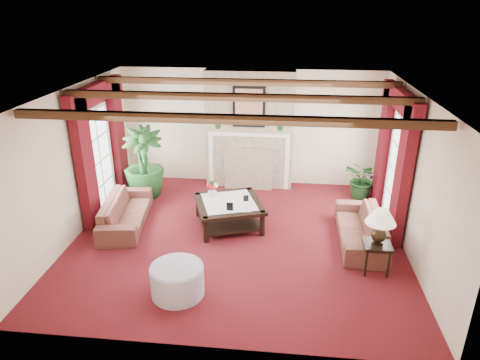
# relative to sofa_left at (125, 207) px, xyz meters

# --- Properties ---
(floor) EXTENTS (6.00, 6.00, 0.00)m
(floor) POSITION_rel_sofa_left_xyz_m (2.24, -0.31, -0.37)
(floor) COLOR #500E0F
(floor) RESTS_ON ground
(ceiling) EXTENTS (6.00, 6.00, 0.00)m
(ceiling) POSITION_rel_sofa_left_xyz_m (2.24, -0.31, 2.33)
(ceiling) COLOR white
(ceiling) RESTS_ON floor
(back_wall) EXTENTS (6.00, 0.02, 2.70)m
(back_wall) POSITION_rel_sofa_left_xyz_m (2.24, 2.44, 0.98)
(back_wall) COLOR beige
(back_wall) RESTS_ON ground
(left_wall) EXTENTS (0.02, 5.50, 2.70)m
(left_wall) POSITION_rel_sofa_left_xyz_m (-0.76, -0.31, 0.98)
(left_wall) COLOR beige
(left_wall) RESTS_ON ground
(right_wall) EXTENTS (0.02, 5.50, 2.70)m
(right_wall) POSITION_rel_sofa_left_xyz_m (5.24, -0.31, 0.98)
(right_wall) COLOR beige
(right_wall) RESTS_ON ground
(ceiling_beams) EXTENTS (6.00, 3.00, 0.12)m
(ceiling_beams) POSITION_rel_sofa_left_xyz_m (2.24, -0.31, 2.27)
(ceiling_beams) COLOR #3E2413
(ceiling_beams) RESTS_ON ceiling
(fireplace) EXTENTS (2.00, 0.52, 2.70)m
(fireplace) POSITION_rel_sofa_left_xyz_m (2.24, 2.24, 2.33)
(fireplace) COLOR tan
(fireplace) RESTS_ON ground
(french_door_left) EXTENTS (0.10, 1.10, 2.16)m
(french_door_left) POSITION_rel_sofa_left_xyz_m (-0.73, 0.69, 1.76)
(french_door_left) COLOR white
(french_door_left) RESTS_ON ground
(french_door_right) EXTENTS (0.10, 1.10, 2.16)m
(french_door_right) POSITION_rel_sofa_left_xyz_m (5.21, 0.69, 1.76)
(french_door_right) COLOR white
(french_door_right) RESTS_ON ground
(curtains_left) EXTENTS (0.20, 2.40, 2.55)m
(curtains_left) POSITION_rel_sofa_left_xyz_m (-0.62, 0.69, 2.18)
(curtains_left) COLOR #500A14
(curtains_left) RESTS_ON ground
(curtains_right) EXTENTS (0.20, 2.40, 2.55)m
(curtains_right) POSITION_rel_sofa_left_xyz_m (5.10, 0.69, 2.18)
(curtains_right) COLOR #500A14
(curtains_right) RESTS_ON ground
(sofa_left) EXTENTS (2.04, 1.07, 0.74)m
(sofa_left) POSITION_rel_sofa_left_xyz_m (0.00, 0.00, 0.00)
(sofa_left) COLOR #350E16
(sofa_left) RESTS_ON ground
(sofa_right) EXTENTS (1.92, 0.60, 0.74)m
(sofa_right) POSITION_rel_sofa_left_xyz_m (4.48, -0.18, 0.00)
(sofa_right) COLOR #350E16
(sofa_right) RESTS_ON ground
(potted_palm) EXTENTS (1.80, 2.10, 0.89)m
(potted_palm) POSITION_rel_sofa_left_xyz_m (-0.03, 1.34, 0.07)
(potted_palm) COLOR black
(potted_palm) RESTS_ON ground
(small_plant) EXTENTS (1.62, 1.62, 0.67)m
(small_plant) POSITION_rel_sofa_left_xyz_m (4.81, 1.74, -0.03)
(small_plant) COLOR black
(small_plant) RESTS_ON ground
(coffee_table) EXTENTS (1.55, 1.55, 0.50)m
(coffee_table) POSITION_rel_sofa_left_xyz_m (2.02, 0.17, -0.12)
(coffee_table) COLOR black
(coffee_table) RESTS_ON ground
(side_table) EXTENTS (0.50, 0.50, 0.52)m
(side_table) POSITION_rel_sofa_left_xyz_m (4.58, -1.10, -0.11)
(side_table) COLOR black
(side_table) RESTS_ON ground
(ottoman) EXTENTS (0.80, 0.80, 0.47)m
(ottoman) POSITION_rel_sofa_left_xyz_m (1.53, -2.03, -0.14)
(ottoman) COLOR #B2AAC0
(ottoman) RESTS_ON ground
(table_lamp) EXTENTS (0.48, 0.48, 0.61)m
(table_lamp) POSITION_rel_sofa_left_xyz_m (4.58, -1.10, 0.45)
(table_lamp) COLOR black
(table_lamp) RESTS_ON side_table
(flower_vase) EXTENTS (0.24, 0.25, 0.17)m
(flower_vase) POSITION_rel_sofa_left_xyz_m (1.66, 0.43, 0.22)
(flower_vase) COLOR silver
(flower_vase) RESTS_ON coffee_table
(book) EXTENTS (0.23, 0.06, 0.31)m
(book) POSITION_rel_sofa_left_xyz_m (2.25, -0.10, 0.29)
(book) COLOR black
(book) RESTS_ON coffee_table
(photo_frame_a) EXTENTS (0.12, 0.03, 0.16)m
(photo_frame_a) POSITION_rel_sofa_left_xyz_m (2.08, -0.19, 0.21)
(photo_frame_a) COLOR black
(photo_frame_a) RESTS_ON coffee_table
(photo_frame_b) EXTENTS (0.11, 0.04, 0.13)m
(photo_frame_b) POSITION_rel_sofa_left_xyz_m (2.35, 0.23, 0.20)
(photo_frame_b) COLOR black
(photo_frame_b) RESTS_ON coffee_table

